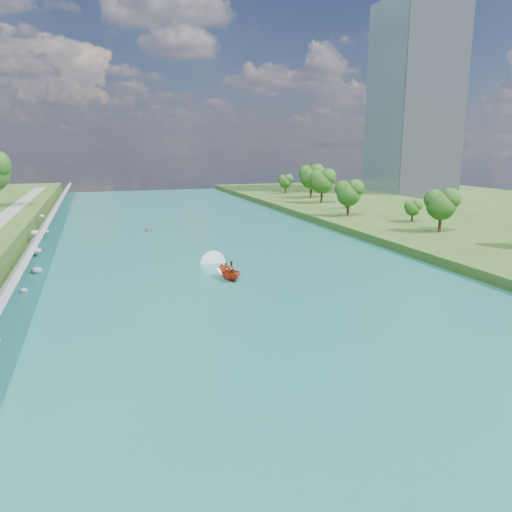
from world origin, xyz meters
name	(u,v)px	position (x,y,z in m)	size (l,w,h in m)	color
ground	(266,303)	(0.00, 0.00, 0.00)	(260.00, 260.00, 0.00)	#2D5119
river_water	(220,261)	(0.00, 20.00, 0.05)	(55.00, 240.00, 0.10)	#185C5B
berm_east	(499,237)	(49.50, 20.00, 0.75)	(44.00, 240.00, 1.50)	#2D5119
riprap_bank	(21,264)	(-25.85, 18.97, 1.79)	(3.96, 236.00, 4.05)	slate
office_tower	(414,101)	(82.50, 95.00, 30.00)	(22.00, 22.00, 60.00)	gray
trees_east	(398,197)	(40.94, 38.16, 6.21)	(16.41, 142.23, 11.22)	#274612
motorboat	(227,271)	(-1.31, 11.33, 0.85)	(3.60, 19.09, 2.21)	#BB2E0F
raft	(148,229)	(-7.16, 49.35, 0.45)	(2.17, 2.82, 1.58)	#9B9DA3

